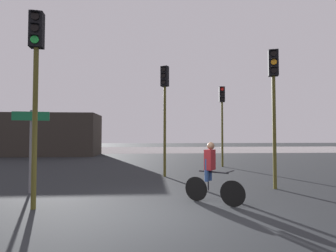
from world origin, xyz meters
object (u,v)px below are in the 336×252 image
(traffic_light_center, at_px, (165,100))
(traffic_light_near_left, at_px, (36,72))
(traffic_light_near_right, at_px, (274,92))
(distant_building, at_px, (23,135))
(traffic_light_far_right, at_px, (222,111))
(cyclist, at_px, (211,172))
(direction_sign_post, at_px, (31,139))

(traffic_light_center, distance_m, traffic_light_near_left, 6.02)
(traffic_light_center, bearing_deg, traffic_light_near_right, 169.07)
(distant_building, distance_m, traffic_light_center, 17.98)
(traffic_light_far_right, xyz_separation_m, traffic_light_near_left, (-7.04, -8.36, 0.13))
(distant_building, relative_size, traffic_light_near_left, 2.73)
(traffic_light_far_right, bearing_deg, traffic_light_center, 51.05)
(distant_building, distance_m, traffic_light_near_left, 20.08)
(traffic_light_center, height_order, cyclist, traffic_light_center)
(traffic_light_far_right, xyz_separation_m, direction_sign_post, (-7.95, -6.51, -1.54))
(direction_sign_post, bearing_deg, traffic_light_far_right, -147.40)
(distant_building, bearing_deg, traffic_light_near_right, -45.56)
(traffic_light_center, height_order, direction_sign_post, traffic_light_center)
(traffic_light_far_right, relative_size, cyclist, 2.89)
(traffic_light_far_right, bearing_deg, direction_sign_post, 46.19)
(direction_sign_post, distance_m, cyclist, 5.67)
(direction_sign_post, bearing_deg, cyclist, 156.71)
(direction_sign_post, height_order, cyclist, direction_sign_post)
(traffic_light_far_right, relative_size, traffic_light_center, 0.96)
(traffic_light_far_right, height_order, traffic_light_near_left, traffic_light_near_left)
(distant_building, xyz_separation_m, cyclist, (13.16, -17.79, -1.08))
(distant_building, height_order, direction_sign_post, distant_building)
(distant_building, bearing_deg, cyclist, -53.51)
(traffic_light_center, bearing_deg, distant_building, -18.82)
(traffic_light_center, bearing_deg, traffic_light_near_left, 82.95)
(traffic_light_near_left, xyz_separation_m, direction_sign_post, (-0.91, 1.85, -1.67))
(traffic_light_near_left, distance_m, direction_sign_post, 2.66)
(distant_building, relative_size, traffic_light_near_right, 2.82)
(cyclist, bearing_deg, traffic_light_near_right, 162.57)
(cyclist, bearing_deg, traffic_light_near_left, -47.84)
(traffic_light_far_right, relative_size, traffic_light_near_right, 0.99)
(traffic_light_far_right, height_order, traffic_light_near_right, traffic_light_near_right)
(traffic_light_center, relative_size, direction_sign_post, 1.88)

